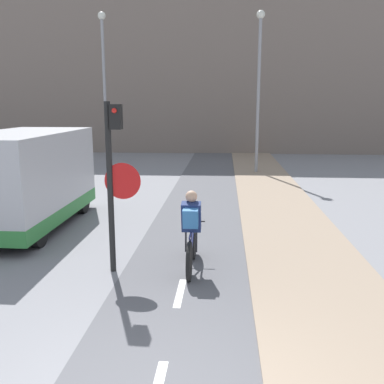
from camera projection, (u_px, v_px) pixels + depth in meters
The scene contains 6 objects.
building_row_background at pixel (215, 68), 28.67m from camera, with size 60.00×5.20×10.93m.
traffic_light_pole at pixel (114, 169), 7.75m from camera, with size 0.67×0.25×3.17m.
street_lamp_far at pixel (104, 76), 20.27m from camera, with size 0.36×0.36×7.28m.
street_lamp_sidewalk at pixel (259, 77), 18.84m from camera, with size 0.36×0.36×7.05m.
cyclist_near at pixel (191, 233), 8.06m from camera, with size 0.46×1.82×1.55m.
van at pixel (24, 181), 10.83m from camera, with size 2.20×4.69×2.43m.
Camera 1 is at (0.70, -3.62, 3.13)m, focal length 40.00 mm.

